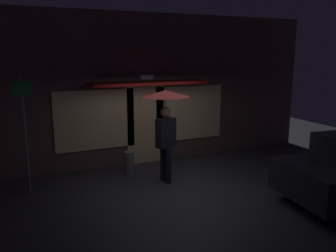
% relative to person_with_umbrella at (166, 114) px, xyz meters
% --- Properties ---
extents(ground_plane, '(18.00, 18.00, 0.00)m').
position_rel_person_with_umbrella_xyz_m(ground_plane, '(0.12, -0.53, -1.69)').
color(ground_plane, '#2D2D33').
extents(building_facade, '(10.67, 1.00, 4.16)m').
position_rel_person_with_umbrella_xyz_m(building_facade, '(0.12, 1.81, 0.37)').
color(building_facade, brown).
rests_on(building_facade, ground).
extents(person_with_umbrella, '(1.12, 1.12, 2.24)m').
position_rel_person_with_umbrella_xyz_m(person_with_umbrella, '(0.00, 0.00, 0.00)').
color(person_with_umbrella, black).
rests_on(person_with_umbrella, ground).
extents(street_sign_post, '(0.40, 0.07, 2.60)m').
position_rel_person_with_umbrella_xyz_m(street_sign_post, '(-3.08, 0.65, -0.22)').
color(street_sign_post, '#595B60').
rests_on(street_sign_post, ground).
extents(sidewalk_bollard, '(0.25, 0.25, 0.60)m').
position_rel_person_with_umbrella_xyz_m(sidewalk_bollard, '(-0.64, 0.88, -1.39)').
color(sidewalk_bollard, slate).
rests_on(sidewalk_bollard, ground).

